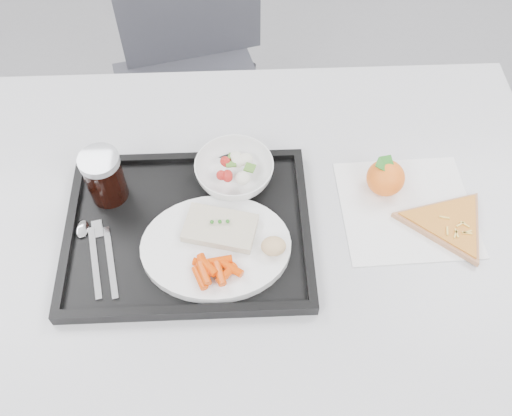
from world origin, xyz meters
name	(u,v)px	position (x,y,z in m)	size (l,w,h in m)	color
room	(258,36)	(0.00, 0.00, 1.40)	(6.04, 7.04, 2.84)	gray
table	(251,231)	(0.00, 0.30, 0.68)	(1.20, 0.80, 0.75)	#A8A8AA
chair	(191,61)	(-0.15, 0.98, 0.54)	(0.50, 0.50, 0.93)	#36363D
tray	(188,231)	(-0.12, 0.26, 0.76)	(0.45, 0.35, 0.03)	black
dinner_plate	(216,247)	(-0.06, 0.21, 0.77)	(0.27, 0.27, 0.02)	white
fish_fillet	(220,228)	(-0.06, 0.24, 0.79)	(0.14, 0.11, 0.02)	beige
bread_roll	(274,246)	(0.04, 0.19, 0.80)	(0.06, 0.05, 0.03)	#EECC89
salad_bowl	(234,171)	(-0.03, 0.37, 0.79)	(0.15, 0.15, 0.05)	white
cola_glass	(104,176)	(-0.27, 0.34, 0.82)	(0.07, 0.07, 0.11)	black
cutlery	(95,248)	(-0.28, 0.22, 0.77)	(0.10, 0.17, 0.01)	silver
napkin	(406,209)	(0.30, 0.29, 0.75)	(0.26, 0.25, 0.00)	white
tangerine	(386,178)	(0.26, 0.35, 0.79)	(0.09, 0.09, 0.07)	#FFAB23
pizza_slice	(449,224)	(0.37, 0.25, 0.76)	(0.26, 0.26, 0.02)	#DBB972
carrot_pile	(213,269)	(-0.07, 0.15, 0.80)	(0.09, 0.07, 0.02)	#DC3E03
salad_contents	(235,166)	(-0.03, 0.37, 0.80)	(0.08, 0.08, 0.02)	#AA1C17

